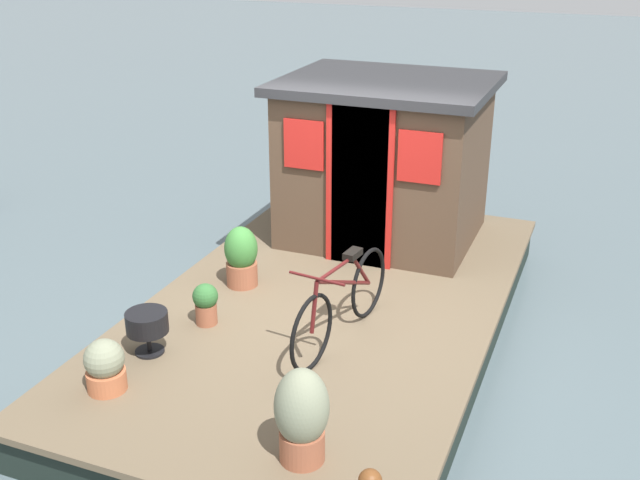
# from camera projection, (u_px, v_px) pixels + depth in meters

# --- Properties ---
(ground_plane) EXTENTS (60.00, 60.00, 0.00)m
(ground_plane) POSITION_uv_depth(u_px,v_px,m) (327.00, 337.00, 7.55)
(ground_plane) COLOR #4C5B60
(houseboat_deck) EXTENTS (5.71, 3.22, 0.42)m
(houseboat_deck) POSITION_uv_depth(u_px,v_px,m) (328.00, 318.00, 7.47)
(houseboat_deck) COLOR brown
(houseboat_deck) RESTS_ON ground_plane
(houseboat_cabin) EXTENTS (1.90, 2.25, 1.81)m
(houseboat_cabin) POSITION_uv_depth(u_px,v_px,m) (385.00, 159.00, 8.52)
(houseboat_cabin) COLOR #4C3828
(houseboat_cabin) RESTS_ON houseboat_deck
(bicycle) EXTENTS (1.70, 0.50, 0.79)m
(bicycle) POSITION_uv_depth(u_px,v_px,m) (342.00, 302.00, 6.53)
(bicycle) COLOR black
(bicycle) RESTS_ON houseboat_deck
(potted_plant_succulent) EXTENTS (0.23, 0.23, 0.39)m
(potted_plant_succulent) POSITION_uv_depth(u_px,v_px,m) (206.00, 303.00, 6.86)
(potted_plant_succulent) COLOR #935138
(potted_plant_succulent) RESTS_ON houseboat_deck
(potted_plant_fern) EXTENTS (0.33, 0.33, 0.62)m
(potted_plant_fern) POSITION_uv_depth(u_px,v_px,m) (241.00, 257.00, 7.56)
(potted_plant_fern) COLOR #935138
(potted_plant_fern) RESTS_ON houseboat_deck
(potted_plant_mint) EXTENTS (0.37, 0.37, 0.70)m
(potted_plant_mint) POSITION_uv_depth(u_px,v_px,m) (302.00, 415.00, 5.06)
(potted_plant_mint) COLOR #935138
(potted_plant_mint) RESTS_ON houseboat_deck
(potted_plant_lavender) EXTENTS (0.31, 0.31, 0.43)m
(potted_plant_lavender) POSITION_uv_depth(u_px,v_px,m) (105.00, 366.00, 5.89)
(potted_plant_lavender) COLOR #B2603D
(potted_plant_lavender) RESTS_ON houseboat_deck
(charcoal_grill) EXTENTS (0.36, 0.36, 0.38)m
(charcoal_grill) POSITION_uv_depth(u_px,v_px,m) (147.00, 324.00, 6.37)
(charcoal_grill) COLOR black
(charcoal_grill) RESTS_ON houseboat_deck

